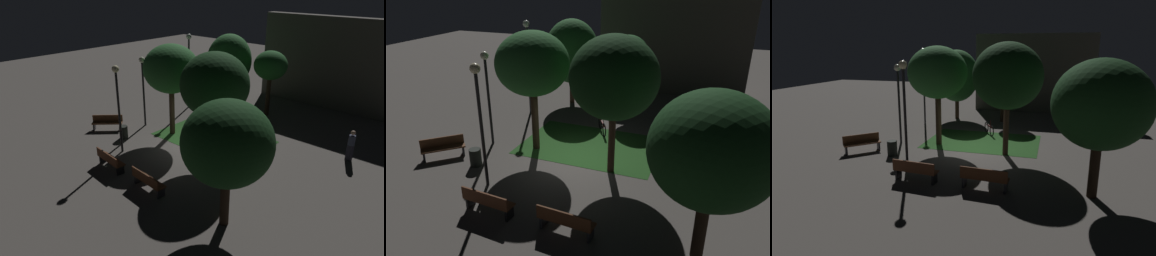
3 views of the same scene
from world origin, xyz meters
TOP-DOWN VIEW (x-y plane):
  - ground_plane at (0.00, 0.00)m, footprint 60.00×60.00m
  - grass_lawn at (-0.02, 1.50)m, footprint 6.18×4.18m
  - bench_corner at (-1.39, -4.63)m, footprint 1.83×0.61m
  - bench_by_lamp at (1.38, -4.63)m, footprint 1.83×0.59m
  - bench_back_row at (-5.54, -1.90)m, footprint 1.61×1.61m
  - tree_back_left at (-3.19, 6.93)m, footprint 3.16×3.16m
  - tree_left_canopy at (-2.23, 0.37)m, footprint 3.13×3.13m
  - tree_back_right at (1.53, -0.42)m, footprint 3.32×3.32m
  - tree_lawn_side at (0.23, 6.78)m, footprint 2.15×2.15m
  - tree_right_canopy at (5.17, -4.14)m, footprint 3.25×3.25m
  - lamp_post_near_wall at (-4.37, 0.08)m, footprint 0.36×0.36m
  - lamp_post_path_center at (-4.74, 4.45)m, footprint 0.36×0.36m
  - lamp_post_plaza_west at (-2.46, -3.12)m, footprint 0.36×0.36m
  - trash_bin at (-3.77, -2.03)m, footprint 0.48×0.48m
  - bicycle at (-0.00, 3.16)m, footprint 0.87×1.44m
  - pedestrian at (6.70, 4.09)m, footprint 0.34×0.32m
  - building_wall_backdrop at (1.99, 11.15)m, footprint 9.39×0.80m

SIDE VIEW (x-z plane):
  - ground_plane at x=0.00m, z-range 0.00..0.00m
  - grass_lawn at x=-0.02m, z-range 0.00..0.01m
  - bicycle at x=0.00m, z-range -0.12..0.81m
  - trash_bin at x=-3.77m, z-range 0.00..0.74m
  - bench_corner at x=-1.39m, z-range 0.04..0.92m
  - bench_by_lamp at x=1.38m, z-range 0.04..0.92m
  - bench_back_row at x=-5.54m, z-range 0.04..0.92m
  - pedestrian at x=6.70m, z-range 0.05..1.66m
  - lamp_post_near_wall at x=-4.37m, z-range 0.79..5.09m
  - building_wall_backdrop at x=1.99m, z-range 0.00..6.22m
  - tree_back_left at x=-3.19m, z-range 0.63..5.64m
  - lamp_post_plaza_west at x=-2.46m, z-range 0.82..5.45m
  - tree_right_canopy at x=5.17m, z-range 0.88..5.72m
  - tree_lawn_side at x=0.23m, z-range 1.18..5.49m
  - lamp_post_path_center at x=-4.74m, z-range 0.86..5.96m
  - tree_back_right at x=1.53m, z-range 1.13..6.56m
  - tree_left_canopy at x=-2.23m, z-range 1.24..6.49m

